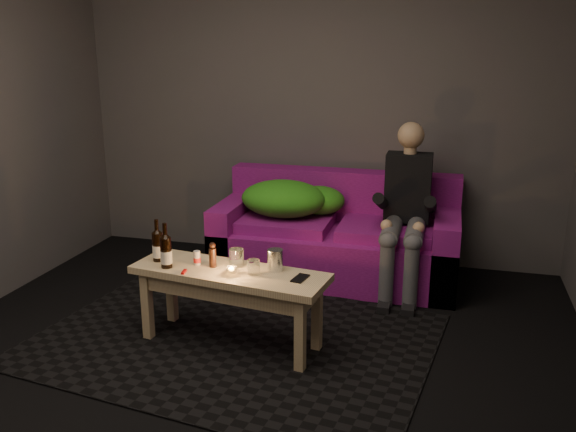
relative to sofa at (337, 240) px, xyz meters
name	(u,v)px	position (x,y,z in m)	size (l,w,h in m)	color
floor	(223,390)	(-0.27, -1.81, -0.29)	(4.50, 4.50, 0.00)	black
room	(246,71)	(-0.27, -1.35, 1.35)	(4.50, 4.50, 4.50)	silver
rug	(234,339)	(-0.41, -1.27, -0.28)	(2.38, 1.73, 0.01)	black
sofa	(337,240)	(0.00, 0.00, 0.00)	(1.85, 0.83, 0.80)	#770F69
green_blanket	(290,199)	(-0.38, -0.01, 0.31)	(0.81, 0.56, 0.28)	#35941B
person	(406,207)	(0.53, -0.15, 0.35)	(0.33, 0.77, 1.23)	black
coffee_table	(230,284)	(-0.41, -1.32, 0.11)	(1.23, 0.54, 0.49)	tan
beer_bottle_a	(158,246)	(-0.89, -1.28, 0.30)	(0.07, 0.07, 0.27)	black
beer_bottle_b	(166,251)	(-0.79, -1.37, 0.30)	(0.07, 0.07, 0.28)	black
salt_shaker	(197,258)	(-0.63, -1.28, 0.24)	(0.04, 0.04, 0.09)	silver
pepper_mill	(213,258)	(-0.52, -1.29, 0.26)	(0.04, 0.04, 0.12)	black
tumbler_back	(237,257)	(-0.39, -1.23, 0.25)	(0.09, 0.09, 0.11)	white
tealight	(231,271)	(-0.37, -1.38, 0.22)	(0.06, 0.06, 0.05)	white
tumbler_front	(254,267)	(-0.24, -1.35, 0.24)	(0.07, 0.07, 0.09)	white
steel_cup	(275,260)	(-0.14, -1.25, 0.26)	(0.09, 0.09, 0.13)	silver
smartphone	(300,278)	(0.03, -1.34, 0.20)	(0.07, 0.14, 0.01)	black
red_lighter	(184,272)	(-0.65, -1.42, 0.20)	(0.02, 0.07, 0.01)	#BC0C0B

